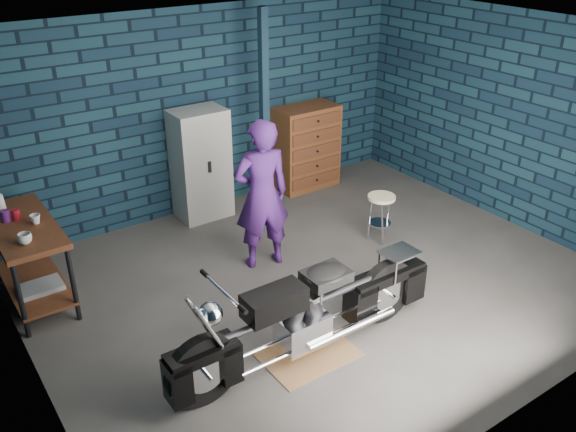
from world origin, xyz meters
name	(u,v)px	position (x,y,z in m)	size (l,w,h in m)	color
ground	(319,282)	(0.00, 0.00, 0.00)	(6.00, 6.00, 0.00)	#504C4A
room_walls	(291,106)	(0.00, 0.55, 1.90)	(6.02, 5.01, 2.71)	#0E2030
support_post	(264,114)	(0.55, 1.95, 1.35)	(0.10, 0.10, 2.70)	#112535
workbench	(30,262)	(-2.68, 1.47, 0.46)	(0.60, 1.40, 0.91)	brown
drip_mat	(308,353)	(-0.83, -0.91, 0.00)	(0.87, 0.65, 0.01)	brown
motorcycle	(308,307)	(-0.83, -0.91, 0.53)	(2.41, 0.65, 1.06)	black
person	(262,195)	(-0.29, 0.72, 0.88)	(0.65, 0.42, 1.77)	#451C6C
storage_bin	(43,296)	(-2.66, 1.29, 0.13)	(0.43, 0.30, 0.27)	gray
locker	(201,165)	(-0.27, 2.23, 0.74)	(0.69, 0.49, 1.48)	beige
tool_chest	(307,147)	(1.45, 2.23, 0.61)	(0.92, 0.51, 1.23)	brown
shop_stool	(380,218)	(1.20, 0.34, 0.31)	(0.34, 0.34, 0.62)	beige
cup_a	(25,239)	(-2.75, 1.03, 0.96)	(0.13, 0.13, 0.11)	beige
cup_b	(35,219)	(-2.56, 1.40, 0.96)	(0.10, 0.10, 0.10)	beige
mug_purple	(5,216)	(-2.79, 1.62, 0.97)	(0.09, 0.09, 0.12)	#48175C
mug_red	(16,215)	(-2.70, 1.59, 0.97)	(0.08, 0.08, 0.12)	maroon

